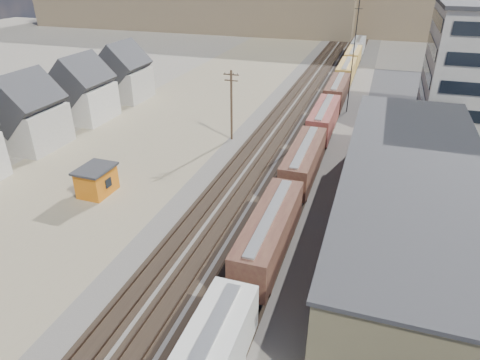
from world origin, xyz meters
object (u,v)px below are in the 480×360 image
(maintenance_shed, at_px, (97,180))
(freight_train, at_px, (331,104))
(parked_car_blue, at_px, (458,120))
(utility_pole_north, at_px, (231,104))

(maintenance_shed, bearing_deg, freight_train, 56.96)
(maintenance_shed, distance_m, parked_car_blue, 54.81)
(utility_pole_north, distance_m, maintenance_shed, 22.00)
(freight_train, distance_m, maintenance_shed, 38.72)
(utility_pole_north, bearing_deg, freight_train, 45.74)
(maintenance_shed, bearing_deg, parked_car_blue, 42.23)
(freight_train, bearing_deg, utility_pole_north, -134.26)
(freight_train, bearing_deg, maintenance_shed, -123.04)
(parked_car_blue, bearing_deg, freight_train, 175.46)
(freight_train, distance_m, utility_pole_north, 17.80)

